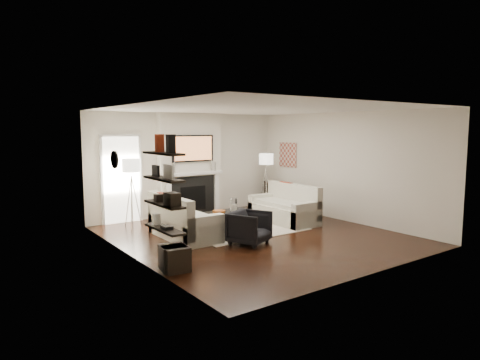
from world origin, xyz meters
TOP-DOWN VIEW (x-y plane):
  - room_envelope at (0.00, 0.00)m, footprint 6.00×6.00m
  - chimney_breast at (0.00, 2.88)m, footprint 1.80×0.25m
  - fireplace_surround at (0.00, 2.74)m, footprint 1.30×0.02m
  - firebox at (0.00, 2.73)m, footprint 0.75×0.02m
  - mantel_pilaster_l at (-0.72, 2.71)m, footprint 0.12×0.08m
  - mantel_pilaster_r at (0.72, 2.71)m, footprint 0.12×0.08m
  - mantel_shelf at (0.00, 2.69)m, footprint 1.70×0.18m
  - tv_body at (0.00, 2.71)m, footprint 1.20×0.06m
  - tv_screen at (0.00, 2.68)m, footprint 1.10×0.00m
  - candlestick_l_tall at (-0.55, 2.70)m, footprint 0.04×0.04m
  - candlestick_l_short at (-0.68, 2.70)m, footprint 0.04×0.04m
  - candlestick_r_tall at (0.55, 2.70)m, footprint 0.04×0.04m
  - candlestick_r_short at (0.68, 2.70)m, footprint 0.04×0.04m
  - hallway_panel at (-1.85, 2.98)m, footprint 0.90×0.02m
  - door_trim_l at (-2.33, 2.96)m, footprint 0.06×0.06m
  - door_trim_r at (-1.37, 2.96)m, footprint 0.06×0.06m
  - door_trim_top at (-1.85, 2.96)m, footprint 1.02×0.06m
  - rug at (0.10, 0.72)m, footprint 2.60×2.00m
  - loveseat_left_base at (-1.32, 0.77)m, footprint 0.85×1.80m
  - loveseat_left_back at (-1.66, 0.77)m, footprint 0.18×1.80m
  - loveseat_left_arm_n at (-1.32, -0.04)m, footprint 0.85×0.18m
  - loveseat_left_arm_s at (-1.32, 1.58)m, footprint 0.85×0.18m
  - loveseat_left_cushion at (-1.27, 0.77)m, footprint 0.63×1.44m
  - pillow_left_orange at (-1.66, 1.07)m, footprint 0.10×0.42m
  - pillow_left_charcoal at (-1.66, 0.47)m, footprint 0.10×0.40m
  - loveseat_right_base at (1.38, 0.69)m, footprint 0.85×1.80m
  - loveseat_right_back at (1.72, 0.69)m, footprint 0.18×1.80m
  - loveseat_right_arm_n at (1.38, -0.12)m, footprint 0.85×0.18m
  - loveseat_right_arm_s at (1.38, 1.50)m, footprint 0.85×0.18m
  - loveseat_right_cushion at (1.33, 0.69)m, footprint 0.63×1.44m
  - pillow_right_orange at (1.72, 0.99)m, footprint 0.10×0.42m
  - pillow_right_charcoal at (1.72, 0.39)m, footprint 0.10×0.40m
  - coffee_table at (-0.16, 0.84)m, footprint 1.10×0.55m
  - coffee_leg_nw at (-0.66, 0.62)m, footprint 0.02×0.02m
  - coffee_leg_ne at (0.34, 0.62)m, footprint 0.02×0.02m
  - coffee_leg_sw at (-0.66, 1.06)m, footprint 0.02×0.02m
  - coffee_leg_se at (0.34, 1.06)m, footprint 0.02×0.02m
  - hurricane_glass at (-0.01, 0.84)m, footprint 0.17×0.17m
  - hurricane_candle at (-0.01, 0.84)m, footprint 0.11×0.11m
  - copper_bowl at (-0.41, 0.84)m, footprint 0.28×0.28m
  - armchair at (-0.51, -0.43)m, footprint 0.92×0.89m
  - lamp_left_post at (-1.85, 2.32)m, footprint 0.02×0.02m
  - lamp_left_shade at (-1.85, 2.32)m, footprint 0.40×0.40m
  - lamp_left_leg_a at (-1.74, 2.32)m, footprint 0.25×0.02m
  - lamp_left_leg_b at (-1.91, 2.42)m, footprint 0.14×0.22m
  - lamp_left_leg_c at (-1.91, 2.23)m, footprint 0.14×0.22m
  - lamp_right_post at (2.05, 2.20)m, footprint 0.02×0.02m
  - lamp_right_shade at (2.05, 2.20)m, footprint 0.40×0.40m
  - lamp_right_leg_a at (2.16, 2.20)m, footprint 0.25×0.02m
  - lamp_right_leg_b at (2.00, 2.29)m, footprint 0.14×0.22m
  - lamp_right_leg_c at (1.99, 2.10)m, footprint 0.14×0.22m
  - console_top at (2.57, 2.16)m, footprint 0.35×1.20m
  - console_leg_n at (2.57, 1.61)m, footprint 0.30×0.04m
  - console_leg_s at (2.57, 2.71)m, footprint 0.30×0.04m
  - wall_art at (2.73, 2.05)m, footprint 0.03×0.70m
  - shelf_bottom at (-2.62, -1.00)m, footprint 0.25×1.00m
  - shelf_lower at (-2.62, -1.00)m, footprint 0.25×1.00m
  - shelf_upper at (-2.62, -1.00)m, footprint 0.25×1.00m
  - shelf_top at (-2.62, -1.00)m, footprint 0.25×1.00m
  - decor_magfile_a at (-2.62, -1.27)m, footprint 0.12×0.10m
  - decor_magfile_b at (-2.62, -0.88)m, footprint 0.12×0.10m
  - decor_frame_a at (-2.62, -1.18)m, footprint 0.04×0.30m
  - decor_frame_b at (-2.62, -0.71)m, footprint 0.04×0.22m
  - decor_wine_rack at (-2.62, -1.28)m, footprint 0.18×0.25m
  - decor_box_small at (-2.62, -0.83)m, footprint 0.15×0.12m
  - decor_books at (-2.62, -1.08)m, footprint 0.14×0.20m
  - decor_box_tall at (-2.62, -0.70)m, footprint 0.10×0.10m
  - clock_rim at (-2.73, 0.90)m, footprint 0.04×0.34m
  - clock_face at (-2.71, 0.90)m, footprint 0.01×0.29m
  - ottoman_near at (-2.47, -0.96)m, footprint 0.47×0.47m
  - ottoman_far at (-2.47, -1.06)m, footprint 0.44×0.44m

SIDE VIEW (x-z plane):
  - rug at x=0.10m, z-range 0.00..0.01m
  - coffee_leg_nw at x=-0.66m, z-range 0.00..0.38m
  - coffee_leg_ne at x=0.34m, z-range 0.00..0.38m
  - coffee_leg_sw at x=-0.66m, z-range 0.00..0.38m
  - coffee_leg_se at x=0.34m, z-range 0.00..0.38m
  - ottoman_near at x=-2.47m, z-range 0.00..0.40m
  - ottoman_far at x=-2.47m, z-range 0.00..0.40m
  - loveseat_left_base at x=-1.32m, z-range 0.00..0.42m
  - loveseat_right_base at x=1.38m, z-range 0.00..0.42m
  - loveseat_left_arm_n at x=-1.32m, z-range 0.00..0.60m
  - loveseat_left_arm_s at x=-1.32m, z-range 0.00..0.60m
  - loveseat_right_arm_n at x=1.38m, z-range 0.00..0.60m
  - loveseat_right_arm_s at x=1.38m, z-range 0.00..0.60m
  - console_leg_n at x=2.57m, z-range 0.00..0.71m
  - console_leg_s at x=2.57m, z-range 0.00..0.71m
  - armchair at x=-0.51m, z-range 0.00..0.72m
  - coffee_table at x=-0.16m, z-range 0.38..0.42m
  - copper_bowl at x=-0.41m, z-range 0.42..0.47m
  - firebox at x=0.00m, z-range 0.12..0.78m
  - loveseat_left_cushion at x=-1.27m, z-range 0.42..0.52m
  - loveseat_right_cushion at x=1.33m, z-range 0.42..0.52m
  - hurricane_candle at x=-0.01m, z-range 0.42..0.57m
  - fireplace_surround at x=0.00m, z-range 0.00..1.04m
  - loveseat_left_back at x=-1.66m, z-range 0.13..0.93m
  - loveseat_right_back at x=1.72m, z-range 0.13..0.93m
  - mantel_pilaster_l at x=-0.72m, z-range 0.00..1.10m
  - mantel_pilaster_r at x=0.72m, z-range 0.00..1.10m
  - hurricane_glass at x=-0.01m, z-range 0.41..0.71m
  - lamp_left_leg_a at x=-1.74m, z-range -0.02..1.22m
  - lamp_left_leg_b at x=-1.91m, z-range -0.02..1.22m
  - lamp_left_leg_c at x=-1.91m, z-range -0.02..1.22m
  - lamp_right_leg_a at x=2.16m, z-range -0.02..1.22m
  - lamp_right_leg_b at x=2.00m, z-range -0.02..1.22m
  - lamp_right_leg_c at x=1.99m, z-range -0.02..1.22m
  - lamp_left_post at x=-1.85m, z-range 0.00..1.20m
  - lamp_right_post at x=2.05m, z-range 0.00..1.20m
  - shelf_bottom at x=-2.62m, z-range 0.68..0.72m
  - pillow_left_charcoal at x=-1.66m, z-range 0.52..0.92m
  - pillow_right_charcoal at x=1.72m, z-range 0.52..0.92m
  - pillow_left_orange at x=-1.66m, z-range 0.52..0.94m
  - pillow_right_orange at x=1.72m, z-range 0.52..0.94m
  - console_top at x=2.57m, z-range 0.71..0.75m
  - decor_books at x=-2.62m, z-range 0.72..0.77m
  - decor_box_tall at x=-2.62m, z-range 0.72..0.90m
  - door_trim_l at x=-2.33m, z-range -0.03..2.13m
  - door_trim_r at x=-1.37m, z-range -0.03..2.13m
  - hallway_panel at x=-1.85m, z-range 0.00..2.10m
  - shelf_lower at x=-2.62m, z-range 1.08..1.12m
  - mantel_shelf at x=0.00m, z-range 1.09..1.16m
  - decor_box_small at x=-2.62m, z-range 1.12..1.24m
  - decor_wine_rack at x=-2.62m, z-range 1.12..1.32m
  - candlestick_l_short at x=-0.68m, z-range 1.15..1.40m
  - candlestick_r_short at x=0.68m, z-range 1.15..1.40m
  - candlestick_l_tall at x=-0.55m, z-range 1.16..1.45m
  - candlestick_r_tall at x=0.55m, z-range 1.16..1.45m
  - room_envelope at x=0.00m, z-range -1.65..4.35m
  - chimney_breast at x=0.00m, z-range 0.00..2.70m
  - lamp_left_shade at x=-1.85m, z-range 1.30..1.60m
  - lamp_right_shade at x=2.05m, z-range 1.30..1.60m
  - shelf_upper at x=-2.62m, z-range 1.48..1.52m
  - wall_art at x=2.73m, z-range 1.20..1.90m
  - decor_frame_b at x=-2.62m, z-range 1.52..1.70m
  - decor_frame_a at x=-2.62m, z-range 1.52..1.74m
  - clock_rim at x=-2.73m, z-range 1.53..1.87m
  - clock_face at x=-2.71m, z-range 1.55..1.84m
  - tv_screen at x=0.00m, z-range 1.47..2.09m
  - tv_body at x=0.00m, z-range 1.43..2.13m
  - shelf_top at x=-2.62m, z-range 1.88..1.92m
  - decor_magfile_a at x=-2.62m, z-range 1.92..2.20m
  - decor_magfile_b at x=-2.62m, z-range 1.92..2.20m
  - door_trim_top at x=-1.85m, z-range 2.10..2.16m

